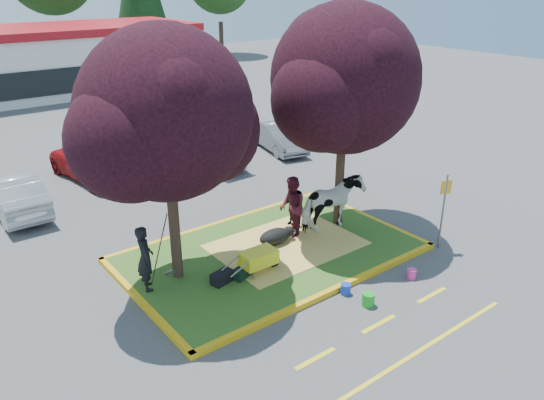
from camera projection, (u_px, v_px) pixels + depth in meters
ground at (270, 255)px, 15.51m from camera, size 90.00×90.00×0.00m
median_island at (270, 253)px, 15.48m from camera, size 8.00×5.00×0.15m
curb_near at (331, 291)px, 13.60m from camera, size 8.30×0.16×0.15m
curb_far at (223, 223)px, 17.36m from camera, size 8.30×0.16×0.15m
curb_left at (140, 301)px, 13.19m from camera, size 0.16×5.30×0.15m
curb_right at (367, 217)px, 17.77m from camera, size 0.16×5.30×0.15m
straw_bedding at (286, 245)px, 15.79m from camera, size 4.20×3.00×0.01m
tree_purple_left at (167, 122)px, 12.52m from camera, size 5.06×4.20×6.51m
tree_purple_right at (346, 86)px, 15.50m from camera, size 5.30×4.40×6.82m
fire_lane_stripe_a at (315, 359)px, 11.33m from camera, size 1.10×0.12×0.01m
fire_lane_stripe_b at (379, 324)px, 12.45m from camera, size 1.10×0.12×0.01m
fire_lane_stripe_c at (432, 295)px, 13.57m from camera, size 1.10×0.12×0.01m
fire_lane_long at (420, 350)px, 11.57m from camera, size 6.00×0.10×0.01m
retail_building at (45, 60)px, 36.16m from camera, size 20.40×8.40×4.40m
cow at (332, 204)px, 16.44m from camera, size 2.09×1.02×1.73m
calf at (275, 237)px, 15.79m from camera, size 1.12×0.74×0.46m
handler at (145, 258)px, 13.28m from camera, size 0.57×0.72×1.74m
visitor_a at (292, 207)px, 16.05m from camera, size 1.02×1.13×1.88m
visitor_b at (292, 208)px, 16.88m from camera, size 0.47×0.70×1.11m
wheelbarrow at (259, 258)px, 14.14m from camera, size 1.75×0.60×0.66m
gear_bag_dark at (222, 277)px, 13.80m from camera, size 0.66×0.45×0.31m
gear_bag_green at (242, 273)px, 14.04m from camera, size 0.58×0.45×0.27m
sign_post at (444, 204)px, 15.40m from camera, size 0.31×0.15×2.33m
bucket_green at (368, 299)px, 13.09m from camera, size 0.41×0.41×0.34m
bucket_pink at (412, 274)px, 14.29m from camera, size 0.30×0.30×0.27m
bucket_blue at (346, 289)px, 13.58m from camera, size 0.32×0.32×0.28m
car_silver at (15, 194)px, 18.06m from camera, size 1.50×4.18×1.37m
car_red at (98, 163)px, 21.14m from camera, size 2.78×4.88×1.28m
car_white at (208, 151)px, 22.74m from camera, size 1.79×4.17×1.20m
car_grey at (279, 137)px, 24.60m from camera, size 2.11×3.99×1.25m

